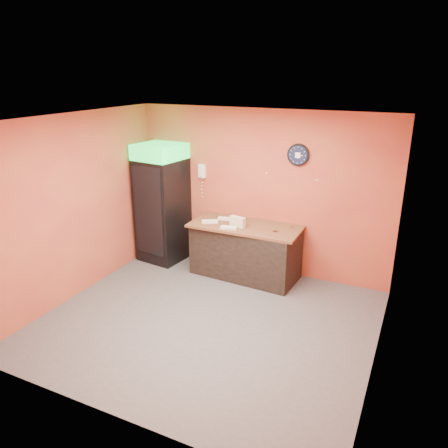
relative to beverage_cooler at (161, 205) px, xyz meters
The scene contains 15 objects.
floor 2.60m from the beverage_cooler, 42.29° to the right, with size 4.50×4.50×0.00m, color #47474C.
back_wall 1.84m from the beverage_cooler, 12.74° to the left, with size 4.50×0.02×2.80m, color #C15E36.
left_wall 1.71m from the beverage_cooler, 106.98° to the right, with size 0.02×4.00×2.80m, color #C15E36.
right_wall 4.33m from the beverage_cooler, 21.77° to the right, with size 0.02×4.00×2.80m, color #C15E36.
ceiling 2.95m from the beverage_cooler, 42.29° to the right, with size 4.50×4.00×0.02m, color white.
beverage_cooler is the anchor object (origin of this frame).
prep_counter 1.77m from the beverage_cooler, ahead, with size 1.77×0.79×0.89m, color black.
wall_clock 2.64m from the beverage_cooler, ahead, with size 0.35×0.06×0.35m.
wall_phone 0.98m from the beverage_cooler, 27.36° to the left, with size 0.13×0.11×0.24m.
butcher_paper 1.67m from the beverage_cooler, ahead, with size 1.85×0.88×0.04m, color brown.
sub_roll_stack 1.58m from the beverage_cooler, ahead, with size 0.28×0.14×0.17m.
wrapped_sandwich_left 1.09m from the beverage_cooler, ahead, with size 0.28×0.11×0.04m, color silver.
wrapped_sandwich_mid 1.52m from the beverage_cooler, 11.08° to the right, with size 0.27×0.10×0.04m, color silver.
wrapped_sandwich_right 1.25m from the beverage_cooler, ahead, with size 0.26×0.10×0.04m, color silver.
kitchen_tool 1.52m from the beverage_cooler, ahead, with size 0.07×0.07×0.07m, color silver.
Camera 1 is at (2.51, -4.76, 3.38)m, focal length 35.00 mm.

